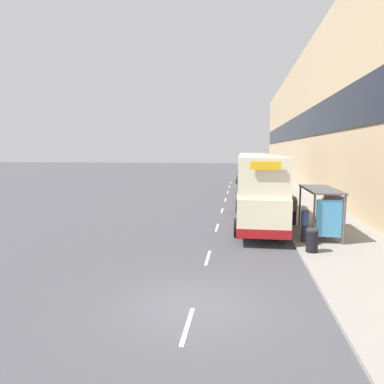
# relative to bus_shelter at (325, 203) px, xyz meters

# --- Properties ---
(ground_plane) EXTENTS (220.00, 220.00, 0.00)m
(ground_plane) POSITION_rel_bus_shelter_xyz_m (-5.77, -8.83, -1.88)
(ground_plane) COLOR #424247
(pavement) EXTENTS (5.00, 93.00, 0.14)m
(pavement) POSITION_rel_bus_shelter_xyz_m (0.73, 29.67, -1.81)
(pavement) COLOR gray
(pavement) RESTS_ON ground_plane
(terrace_facade) EXTENTS (3.10, 93.00, 17.14)m
(terrace_facade) POSITION_rel_bus_shelter_xyz_m (4.72, 29.67, 6.69)
(terrace_facade) COLOR tan
(terrace_facade) RESTS_ON ground_plane
(lane_mark_0) EXTENTS (0.12, 2.00, 0.01)m
(lane_mark_0) POSITION_rel_bus_shelter_xyz_m (-5.77, -10.01, -1.87)
(lane_mark_0) COLOR silver
(lane_mark_0) RESTS_ON ground_plane
(lane_mark_1) EXTENTS (0.12, 2.00, 0.01)m
(lane_mark_1) POSITION_rel_bus_shelter_xyz_m (-5.77, -4.16, -1.87)
(lane_mark_1) COLOR silver
(lane_mark_1) RESTS_ON ground_plane
(lane_mark_2) EXTENTS (0.12, 2.00, 0.01)m
(lane_mark_2) POSITION_rel_bus_shelter_xyz_m (-5.77, 1.69, -1.87)
(lane_mark_2) COLOR silver
(lane_mark_2) RESTS_ON ground_plane
(lane_mark_3) EXTENTS (0.12, 2.00, 0.01)m
(lane_mark_3) POSITION_rel_bus_shelter_xyz_m (-5.77, 7.54, -1.87)
(lane_mark_3) COLOR silver
(lane_mark_3) RESTS_ON ground_plane
(lane_mark_4) EXTENTS (0.12, 2.00, 0.01)m
(lane_mark_4) POSITION_rel_bus_shelter_xyz_m (-5.77, 13.40, -1.87)
(lane_mark_4) COLOR silver
(lane_mark_4) RESTS_ON ground_plane
(lane_mark_5) EXTENTS (0.12, 2.00, 0.01)m
(lane_mark_5) POSITION_rel_bus_shelter_xyz_m (-5.77, 19.25, -1.87)
(lane_mark_5) COLOR silver
(lane_mark_5) RESTS_ON ground_plane
(lane_mark_6) EXTENTS (0.12, 2.00, 0.01)m
(lane_mark_6) POSITION_rel_bus_shelter_xyz_m (-5.77, 25.10, -1.87)
(lane_mark_6) COLOR silver
(lane_mark_6) RESTS_ON ground_plane
(lane_mark_7) EXTENTS (0.12, 2.00, 0.01)m
(lane_mark_7) POSITION_rel_bus_shelter_xyz_m (-5.77, 30.95, -1.87)
(lane_mark_7) COLOR silver
(lane_mark_7) RESTS_ON ground_plane
(bus_shelter) EXTENTS (1.60, 4.20, 2.48)m
(bus_shelter) POSITION_rel_bus_shelter_xyz_m (0.00, 0.00, 0.00)
(bus_shelter) COLOR #4C4C51
(bus_shelter) RESTS_ON ground_plane
(double_decker_bus_near) EXTENTS (2.85, 11.53, 4.30)m
(double_decker_bus_near) POSITION_rel_bus_shelter_xyz_m (-3.30, 3.20, 0.41)
(double_decker_bus_near) COLOR beige
(double_decker_bus_near) RESTS_ON ground_plane
(double_decker_bus_ahead) EXTENTS (2.85, 10.32, 4.30)m
(double_decker_bus_ahead) POSITION_rel_bus_shelter_xyz_m (-3.24, 16.85, 0.41)
(double_decker_bus_ahead) COLOR beige
(double_decker_bus_ahead) RESTS_ON ground_plane
(car_0) EXTENTS (2.07, 4.56, 1.80)m
(car_0) POSITION_rel_bus_shelter_xyz_m (-3.95, 30.81, -0.99)
(car_0) COLOR #4C5156
(car_0) RESTS_ON ground_plane
(pedestrian_at_shelter) EXTENTS (0.34, 0.34, 1.72)m
(pedestrian_at_shelter) POSITION_rel_bus_shelter_xyz_m (0.88, 3.81, -0.86)
(pedestrian_at_shelter) COLOR #23232D
(pedestrian_at_shelter) RESTS_ON ground_plane
(pedestrian_1) EXTENTS (0.36, 0.36, 1.79)m
(pedestrian_1) POSITION_rel_bus_shelter_xyz_m (-1.26, -1.43, -0.82)
(pedestrian_1) COLOR #23232D
(pedestrian_1) RESTS_ON ground_plane
(pedestrian_2) EXTENTS (0.34, 0.34, 1.73)m
(pedestrian_2) POSITION_rel_bus_shelter_xyz_m (-1.15, 2.56, -0.85)
(pedestrian_2) COLOR #23232D
(pedestrian_2) RESTS_ON ground_plane
(litter_bin) EXTENTS (0.55, 0.55, 1.05)m
(litter_bin) POSITION_rel_bus_shelter_xyz_m (-1.22, -3.11, -1.21)
(litter_bin) COLOR black
(litter_bin) RESTS_ON ground_plane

